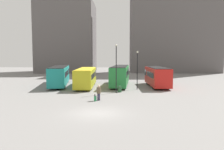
{
  "coord_description": "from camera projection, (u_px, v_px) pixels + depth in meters",
  "views": [
    {
      "loc": [
        1.76,
        -18.41,
        4.86
      ],
      "look_at": [
        0.99,
        10.3,
        2.43
      ],
      "focal_mm": 35.0,
      "sensor_mm": 36.0,
      "label": 1
    }
  ],
  "objects": [
    {
      "name": "ground_plane",
      "position": [
        97.0,
        113.0,
        18.79
      ],
      "size": [
        160.0,
        160.0,
        0.0
      ],
      "primitive_type": "plane",
      "color": "slate"
    },
    {
      "name": "building_block_left",
      "position": [
        68.0,
        38.0,
        68.61
      ],
      "size": [
        16.79,
        14.81,
        21.52
      ],
      "color": "#5B5656",
      "rests_on": "ground_plane"
    },
    {
      "name": "lamp_post_1",
      "position": [
        137.0,
        67.0,
        31.98
      ],
      "size": [
        0.28,
        0.28,
        5.66
      ],
      "color": "black",
      "rests_on": "ground_plane"
    },
    {
      "name": "trash_bin",
      "position": [
        120.0,
        89.0,
        29.81
      ],
      "size": [
        0.52,
        0.52,
        0.85
      ],
      "color": "#285633",
      "rests_on": "ground_plane"
    },
    {
      "name": "bus_3",
      "position": [
        157.0,
        76.0,
        35.49
      ],
      "size": [
        2.87,
        9.46,
        3.15
      ],
      "rotation": [
        0.0,
        0.0,
        1.6
      ],
      "color": "red",
      "rests_on": "ground_plane"
    },
    {
      "name": "bus_2",
      "position": [
        120.0,
        75.0,
        36.8
      ],
      "size": [
        3.47,
        11.43,
        3.3
      ],
      "rotation": [
        0.0,
        0.0,
        1.49
      ],
      "color": "#237A38",
      "rests_on": "ground_plane"
    },
    {
      "name": "building_block_right",
      "position": [
        174.0,
        17.0,
        67.2
      ],
      "size": [
        26.7,
        10.22,
        34.01
      ],
      "color": "#5B5656",
      "rests_on": "ground_plane"
    },
    {
      "name": "traveler",
      "position": [
        99.0,
        91.0,
        24.18
      ],
      "size": [
        0.54,
        0.54,
        1.73
      ],
      "rotation": [
        0.0,
        0.0,
        1.34
      ],
      "color": "#382D4C",
      "rests_on": "ground_plane"
    },
    {
      "name": "bus_1",
      "position": [
        86.0,
        77.0,
        35.03
      ],
      "size": [
        2.87,
        10.44,
        2.97
      ],
      "rotation": [
        0.0,
        0.0,
        1.6
      ],
      "color": "gold",
      "rests_on": "ground_plane"
    },
    {
      "name": "bus_0",
      "position": [
        60.0,
        75.0,
        37.13
      ],
      "size": [
        4.55,
        12.74,
        3.21
      ],
      "rotation": [
        0.0,
        0.0,
        1.74
      ],
      "color": "#19847F",
      "rests_on": "ground_plane"
    },
    {
      "name": "lamp_post_0",
      "position": [
        116.0,
        65.0,
        29.13
      ],
      "size": [
        0.28,
        0.28,
        6.49
      ],
      "color": "black",
      "rests_on": "ground_plane"
    },
    {
      "name": "suitcase",
      "position": [
        95.0,
        99.0,
        23.87
      ],
      "size": [
        0.25,
        0.37,
        0.79
      ],
      "rotation": [
        0.0,
        0.0,
        1.34
      ],
      "color": "#28844C",
      "rests_on": "ground_plane"
    }
  ]
}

